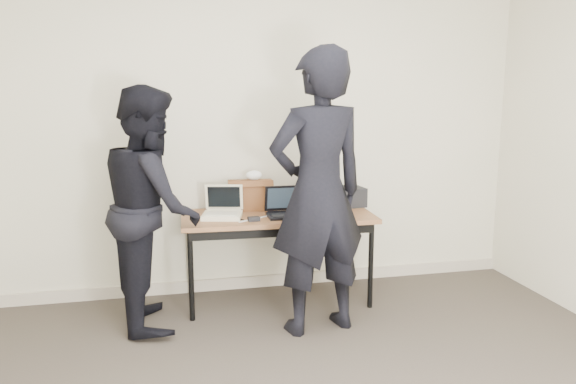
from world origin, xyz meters
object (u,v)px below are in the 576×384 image
object	(u,v)px
leather_satchel	(251,194)
person_observer	(152,207)
person_typist	(318,193)
laptop_center	(285,209)
laptop_right	(328,201)
desk	(278,222)
equipment_box	(346,197)
laptop_beige	(223,211)

from	to	relation	value
leather_satchel	person_observer	world-z (taller)	person_observer
person_typist	laptop_center	bearing A→B (deg)	-89.78
laptop_center	laptop_right	distance (m)	0.47
laptop_center	person_observer	xyz separation A→B (m)	(-1.01, -0.13, 0.09)
person_typist	person_observer	size ratio (longest dim) A/B	1.15
laptop_center	laptop_right	bearing A→B (deg)	29.01
desk	laptop_center	xyz separation A→B (m)	(0.05, -0.04, 0.11)
desk	equipment_box	world-z (taller)	equipment_box
desk	equipment_box	xyz separation A→B (m)	(0.63, 0.19, 0.14)
laptop_center	equipment_box	bearing A→B (deg)	23.06
laptop_beige	equipment_box	distance (m)	1.08
laptop_right	person_observer	world-z (taller)	person_observer
person_typist	person_observer	xyz separation A→B (m)	(-1.12, 0.40, -0.13)
laptop_center	laptop_right	world-z (taller)	laptop_right
laptop_beige	person_observer	size ratio (longest dim) A/B	0.20
laptop_center	laptop_right	xyz separation A→B (m)	(0.42, 0.22, 0.00)
laptop_center	leather_satchel	xyz separation A→B (m)	(-0.23, 0.27, 0.08)
equipment_box	person_observer	bearing A→B (deg)	-167.14
person_typist	person_observer	world-z (taller)	person_typist
desk	leather_satchel	distance (m)	0.34
laptop_center	person_observer	size ratio (longest dim) A/B	0.17
desk	laptop_beige	size ratio (longest dim) A/B	4.31
laptop_right	person_typist	world-z (taller)	person_typist
person_observer	laptop_beige	bearing A→B (deg)	-74.33
laptop_beige	person_typist	world-z (taller)	person_typist
desk	person_observer	world-z (taller)	person_observer
laptop_center	person_typist	distance (m)	0.58
laptop_beige	laptop_right	size ratio (longest dim) A/B	0.83
equipment_box	laptop_center	bearing A→B (deg)	-157.96
laptop_center	person_typist	bearing A→B (deg)	-76.58
laptop_beige	leather_satchel	world-z (taller)	leather_satchel
laptop_right	equipment_box	world-z (taller)	laptop_right
leather_satchel	person_typist	bearing A→B (deg)	-61.92
laptop_right	desk	bearing A→B (deg)	172.66
laptop_beige	equipment_box	world-z (taller)	laptop_beige
laptop_beige	desk	bearing A→B (deg)	10.52
leather_satchel	person_typist	distance (m)	0.88
person_typist	laptop_right	bearing A→B (deg)	-124.15
laptop_right	person_observer	xyz separation A→B (m)	(-1.42, -0.35, 0.09)
laptop_right	equipment_box	size ratio (longest dim) A/B	1.54
person_observer	laptop_right	bearing A→B (deg)	-80.71
laptop_center	equipment_box	world-z (taller)	laptop_center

